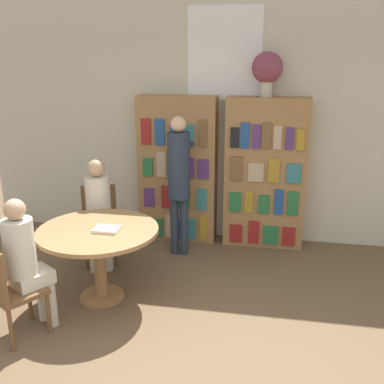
{
  "coord_description": "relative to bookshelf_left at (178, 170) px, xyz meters",
  "views": [
    {
      "loc": [
        0.63,
        -2.37,
        2.36
      ],
      "look_at": [
        -0.13,
        1.79,
        1.05
      ],
      "focal_mm": 42.0,
      "sensor_mm": 36.0,
      "label": 1
    }
  ],
  "objects": [
    {
      "name": "seated_reader_right",
      "position": [
        -0.83,
        -2.29,
        -0.23
      ],
      "size": [
        0.39,
        0.41,
        1.23
      ],
      "rotation": [
        0.0,
        0.0,
        -0.57
      ],
      "color": "beige",
      "rests_on": "ground_plane"
    },
    {
      "name": "open_book_on_table",
      "position": [
        -0.33,
        -1.7,
        -0.17
      ],
      "size": [
        0.24,
        0.18,
        0.03
      ],
      "color": "silver",
      "rests_on": "reading_table"
    },
    {
      "name": "bookshelf_left",
      "position": [
        0.0,
        0.0,
        0.0
      ],
      "size": [
        0.99,
        0.34,
        1.86
      ],
      "color": "olive",
      "rests_on": "ground_plane"
    },
    {
      "name": "flower_vase",
      "position": [
        1.07,
        0.0,
        1.25
      ],
      "size": [
        0.36,
        0.36,
        0.52
      ],
      "color": "#B7AD9E",
      "rests_on": "bookshelf_right"
    },
    {
      "name": "seated_reader_left",
      "position": [
        -0.7,
        -0.97,
        -0.21
      ],
      "size": [
        0.38,
        0.41,
        1.25
      ],
      "rotation": [
        0.0,
        0.0,
        -2.77
      ],
      "color": "beige",
      "rests_on": "ground_plane"
    },
    {
      "name": "chair_near_camera",
      "position": [
        -0.93,
        -2.44,
        -0.44
      ],
      "size": [
        0.55,
        0.55,
        0.88
      ],
      "rotation": [
        0.0,
        0.0,
        -0.57
      ],
      "color": "brown",
      "rests_on": "ground_plane"
    },
    {
      "name": "reading_table",
      "position": [
        -0.43,
        -1.67,
        -0.31
      ],
      "size": [
        1.17,
        1.17,
        0.74
      ],
      "color": "olive",
      "rests_on": "ground_plane"
    },
    {
      "name": "bookshelf_right",
      "position": [
        1.11,
        -0.0,
        0.0
      ],
      "size": [
        0.99,
        0.34,
        1.86
      ],
      "color": "olive",
      "rests_on": "ground_plane"
    },
    {
      "name": "wall_back",
      "position": [
        0.55,
        0.19,
        0.58
      ],
      "size": [
        6.4,
        0.07,
        3.0
      ],
      "color": "beige",
      "rests_on": "ground_plane"
    },
    {
      "name": "chair_left_side",
      "position": [
        -0.76,
        -0.81,
        -0.44
      ],
      "size": [
        0.52,
        0.52,
        0.88
      ],
      "rotation": [
        0.0,
        0.0,
        -2.77
      ],
      "color": "brown",
      "rests_on": "ground_plane"
    },
    {
      "name": "librarian_standing",
      "position": [
        0.12,
        -0.5,
        0.08
      ],
      "size": [
        0.26,
        0.53,
        1.68
      ],
      "color": "#232D3D",
      "rests_on": "ground_plane"
    }
  ]
}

